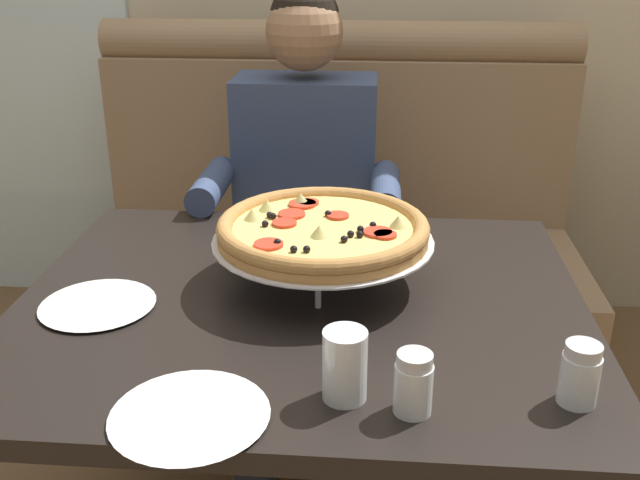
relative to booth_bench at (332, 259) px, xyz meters
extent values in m
cube|color=#937556|center=(0.00, -0.13, -0.17)|extent=(1.56, 0.60, 0.46)
cube|color=#937556|center=(0.00, 0.26, 0.29)|extent=(1.56, 0.18, 0.65)
cylinder|color=#937556|center=(0.00, 0.26, 0.66)|extent=(1.56, 0.14, 0.14)
cube|color=black|center=(0.00, -0.93, 0.31)|extent=(1.10, 0.93, 0.04)
cylinder|color=black|center=(-0.48, -0.54, -0.05)|extent=(0.06, 0.06, 0.69)
cylinder|color=black|center=(0.48, -0.54, -0.05)|extent=(0.06, 0.06, 0.69)
cube|color=#2D3342|center=(-0.07, -0.38, 0.14)|extent=(0.34, 0.40, 0.15)
cylinder|color=#2D3342|center=(-0.17, -0.63, -0.17)|extent=(0.11, 0.11, 0.46)
cylinder|color=#2D3342|center=(0.03, -0.63, -0.17)|extent=(0.11, 0.11, 0.46)
cube|color=#38476B|center=(-0.07, -0.16, 0.34)|extent=(0.40, 0.22, 0.56)
cylinder|color=#38476B|center=(-0.30, -0.38, 0.37)|extent=(0.08, 0.28, 0.08)
cylinder|color=#38476B|center=(0.16, -0.38, 0.37)|extent=(0.08, 0.28, 0.08)
sphere|color=#997051|center=(-0.07, -0.18, 0.75)|extent=(0.21, 0.21, 0.21)
sphere|color=black|center=(-0.07, -0.17, 0.78)|extent=(0.19, 0.19, 0.19)
cylinder|color=silver|center=(0.04, -0.96, 0.38)|extent=(0.01, 0.01, 0.09)
cylinder|color=silver|center=(-0.06, -0.79, 0.38)|extent=(0.01, 0.01, 0.09)
cylinder|color=silver|center=(0.14, -0.79, 0.38)|extent=(0.01, 0.01, 0.09)
torus|color=silver|center=(0.04, -0.85, 0.41)|extent=(0.24, 0.24, 0.01)
cylinder|color=silver|center=(0.04, -0.85, 0.42)|extent=(0.44, 0.44, 0.00)
cylinder|color=#B77F42|center=(0.04, -0.85, 0.43)|extent=(0.42, 0.42, 0.02)
torus|color=#B77F42|center=(0.04, -0.85, 0.45)|extent=(0.42, 0.42, 0.03)
cylinder|color=#EFCC6B|center=(0.04, -0.85, 0.45)|extent=(0.36, 0.36, 0.01)
cylinder|color=red|center=(-0.02, -0.73, 0.46)|extent=(0.06, 0.06, 0.01)
cylinder|color=red|center=(0.16, -0.89, 0.46)|extent=(0.04, 0.04, 0.01)
cylinder|color=red|center=(0.15, -0.88, 0.46)|extent=(0.06, 0.06, 0.01)
cylinder|color=red|center=(-0.01, -0.72, 0.46)|extent=(0.05, 0.05, 0.01)
cylinder|color=red|center=(-0.06, -0.96, 0.46)|extent=(0.06, 0.06, 0.01)
cylinder|color=red|center=(0.06, -0.80, 0.46)|extent=(0.05, 0.05, 0.01)
cylinder|color=red|center=(-0.04, -0.85, 0.46)|extent=(0.05, 0.05, 0.01)
cylinder|color=red|center=(-0.03, -0.80, 0.46)|extent=(0.06, 0.06, 0.01)
sphere|color=black|center=(-0.08, -0.86, 0.46)|extent=(0.01, 0.01, 0.01)
sphere|color=black|center=(-0.01, -0.98, 0.46)|extent=(0.01, 0.01, 0.01)
sphere|color=black|center=(0.02, -0.98, 0.46)|extent=(0.01, 0.01, 0.01)
sphere|color=black|center=(0.08, -0.93, 0.46)|extent=(0.01, 0.01, 0.01)
sphere|color=black|center=(0.04, -0.79, 0.46)|extent=(0.01, 0.01, 0.01)
sphere|color=black|center=(0.14, -0.85, 0.46)|extent=(0.01, 0.01, 0.01)
sphere|color=black|center=(-0.04, -0.95, 0.46)|extent=(0.01, 0.01, 0.01)
sphere|color=black|center=(0.11, -0.90, 0.46)|extent=(0.01, 0.01, 0.01)
sphere|color=black|center=(-0.07, -0.82, 0.46)|extent=(0.01, 0.01, 0.01)
sphere|color=black|center=(0.09, -0.90, 0.46)|extent=(0.01, 0.01, 0.01)
sphere|color=black|center=(-0.08, -0.81, 0.46)|extent=(0.01, 0.01, 0.01)
sphere|color=black|center=(0.11, -0.87, 0.46)|extent=(0.01, 0.01, 0.01)
cone|color=#CCC675|center=(0.19, -0.84, 0.46)|extent=(0.04, 0.04, 0.02)
cone|color=#CCC675|center=(-0.02, -0.72, 0.46)|extent=(0.04, 0.04, 0.02)
cone|color=#CCC675|center=(-0.09, -0.77, 0.46)|extent=(0.04, 0.04, 0.02)
cone|color=#CCC675|center=(0.03, -0.91, 0.46)|extent=(0.04, 0.04, 0.02)
cone|color=#CCC675|center=(-0.11, -0.83, 0.46)|extent=(0.04, 0.04, 0.02)
cylinder|color=white|center=(0.20, -1.28, 0.37)|extent=(0.06, 0.06, 0.08)
cylinder|color=#A82D19|center=(0.20, -1.28, 0.35)|extent=(0.05, 0.05, 0.04)
cylinder|color=silver|center=(0.20, -1.28, 0.42)|extent=(0.05, 0.05, 0.02)
cylinder|color=white|center=(0.45, -1.24, 0.37)|extent=(0.06, 0.06, 0.08)
cylinder|color=silver|center=(0.45, -1.24, 0.36)|extent=(0.05, 0.05, 0.05)
cylinder|color=silver|center=(0.45, -1.24, 0.42)|extent=(0.05, 0.05, 0.02)
cylinder|color=white|center=(-0.38, -1.00, 0.34)|extent=(0.15, 0.15, 0.01)
cone|color=white|center=(-0.38, -1.00, 0.34)|extent=(0.22, 0.22, 0.01)
cylinder|color=white|center=(-0.12, -1.32, 0.34)|extent=(0.17, 0.17, 0.01)
cone|color=white|center=(-0.12, -1.32, 0.34)|extent=(0.24, 0.24, 0.01)
cylinder|color=silver|center=(0.10, -1.25, 0.39)|extent=(0.07, 0.07, 0.11)
cylinder|color=gold|center=(0.10, -1.25, 0.37)|extent=(0.06, 0.06, 0.07)
cylinder|color=black|center=(-1.35, 1.36, -0.18)|extent=(0.02, 0.02, 0.44)
cylinder|color=black|center=(-1.40, 1.11, -0.18)|extent=(0.02, 0.02, 0.44)
cylinder|color=black|center=(-1.10, 1.31, -0.18)|extent=(0.02, 0.02, 0.44)
cylinder|color=black|center=(-1.15, 1.06, -0.18)|extent=(0.02, 0.02, 0.44)
cylinder|color=black|center=(-1.25, 1.21, 0.05)|extent=(0.40, 0.40, 0.02)
cube|color=black|center=(-1.09, 1.18, 0.25)|extent=(0.09, 0.32, 0.42)
camera|label=1|loc=(0.14, -2.20, 0.99)|focal=41.18mm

